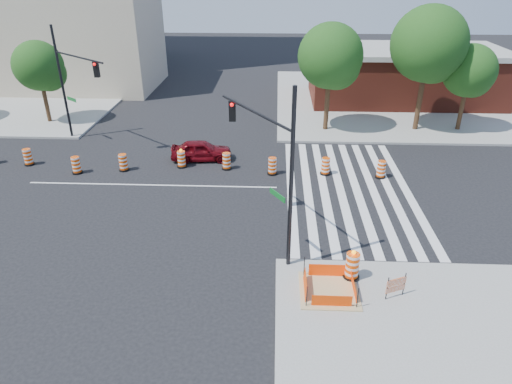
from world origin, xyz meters
TOP-DOWN VIEW (x-y plane):
  - ground at (0.00, 0.00)m, footprint 120.00×120.00m
  - sidewalk_ne at (18.00, 18.00)m, footprint 22.00×22.00m
  - sidewalk_nw at (-18.00, 18.00)m, footprint 22.00×22.00m
  - crosswalk_east at (10.95, 0.00)m, footprint 6.75×13.50m
  - lane_centerline at (0.00, 0.00)m, footprint 14.00×0.12m
  - excavation_pit at (9.00, -9.00)m, footprint 2.20×2.20m
  - brick_storefront at (18.00, 18.00)m, footprint 16.50×8.50m
  - beige_midrise at (-12.00, 22.00)m, footprint 14.00×10.00m
  - red_coupe at (2.24, 3.74)m, footprint 3.89×1.87m
  - signal_pole_se at (6.66, -6.03)m, footprint 3.11×4.75m
  - signal_pole_nw at (-6.36, 6.34)m, footprint 4.47×3.68m
  - pit_drum at (9.94, -8.15)m, footprint 0.66×0.66m
  - barricade at (11.39, -9.21)m, footprint 0.78×0.36m
  - tree_north_b at (-10.61, 10.58)m, footprint 3.64×3.64m
  - tree_north_c at (10.59, 9.70)m, footprint 4.50×4.50m
  - tree_north_d at (17.24, 10.02)m, footprint 5.16×5.16m
  - tree_north_e at (20.35, 10.09)m, footprint 3.68×3.68m
  - median_drum_1 at (-8.28, 2.49)m, footprint 0.60×0.60m
  - median_drum_2 at (-4.83, 1.40)m, footprint 0.60×0.60m
  - median_drum_3 at (-2.18, 1.92)m, footprint 0.60×0.60m
  - median_drum_4 at (1.20, 2.57)m, footprint 0.60×0.60m
  - median_drum_5 at (3.97, 2.40)m, footprint 0.60×0.60m
  - median_drum_6 at (6.72, 1.79)m, footprint 0.60×0.60m
  - median_drum_7 at (9.84, 1.90)m, footprint 0.60×0.60m
  - median_drum_8 at (13.01, 1.58)m, footprint 0.60×0.60m

SIDE VIEW (x-z plane):
  - ground at x=0.00m, z-range 0.00..0.00m
  - lane_centerline at x=0.00m, z-range 0.00..0.01m
  - crosswalk_east at x=10.95m, z-range 0.00..0.01m
  - sidewalk_ne at x=18.00m, z-range 0.00..0.15m
  - sidewalk_nw at x=-18.00m, z-range 0.00..0.15m
  - excavation_pit at x=9.00m, z-range -0.23..0.67m
  - median_drum_1 at x=-8.28m, z-range -0.03..0.99m
  - median_drum_2 at x=-4.83m, z-range -0.03..0.99m
  - median_drum_3 at x=-2.18m, z-range -0.03..0.99m
  - median_drum_5 at x=3.97m, z-range -0.03..0.99m
  - median_drum_6 at x=6.72m, z-range -0.03..0.99m
  - median_drum_7 at x=9.84m, z-range -0.03..0.99m
  - median_drum_8 at x=13.01m, z-range -0.03..0.99m
  - median_drum_4 at x=1.20m, z-range -0.10..1.08m
  - red_coupe at x=2.24m, z-range 0.00..1.28m
  - pit_drum at x=9.94m, z-range 0.04..1.33m
  - barricade at x=11.39m, z-range 0.20..1.18m
  - brick_storefront at x=18.00m, z-range 0.02..4.62m
  - tree_north_b at x=-10.61m, z-range 1.06..7.24m
  - tree_north_e at x=20.35m, z-range 1.07..7.33m
  - signal_pole_se at x=6.66m, z-range 0.84..8.20m
  - signal_pole_nw at x=-6.36m, z-range 0.86..8.34m
  - beige_midrise at x=-12.00m, z-range 0.00..10.00m
  - tree_north_c at x=10.59m, z-range 1.31..8.96m
  - tree_north_d at x=17.24m, z-range 1.51..10.29m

